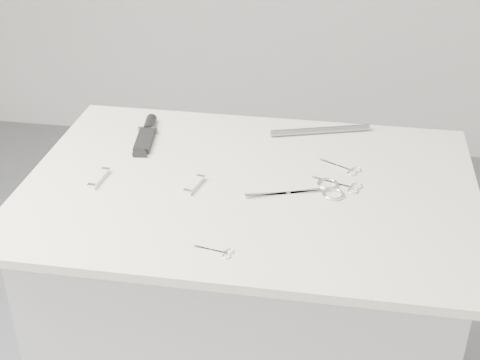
% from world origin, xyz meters
% --- Properties ---
extents(plinth, '(0.90, 0.60, 0.90)m').
position_xyz_m(plinth, '(0.00, 0.00, 0.45)').
color(plinth, '#B6B6B4').
rests_on(plinth, ground).
extents(display_board, '(1.00, 0.70, 0.02)m').
position_xyz_m(display_board, '(0.00, 0.00, 0.91)').
color(display_board, beige).
rests_on(display_board, plinth).
extents(large_shears, '(0.21, 0.12, 0.01)m').
position_xyz_m(large_shears, '(0.15, -0.01, 0.92)').
color(large_shears, silver).
rests_on(large_shears, display_board).
extents(embroidery_scissors_a, '(0.11, 0.06, 0.00)m').
position_xyz_m(embroidery_scissors_a, '(0.21, 0.02, 0.92)').
color(embroidery_scissors_a, silver).
rests_on(embroidery_scissors_a, display_board).
extents(embroidery_scissors_b, '(0.10, 0.07, 0.00)m').
position_xyz_m(embroidery_scissors_b, '(0.21, 0.10, 0.92)').
color(embroidery_scissors_b, silver).
rests_on(embroidery_scissors_b, display_board).
extents(tiny_scissors, '(0.08, 0.03, 0.00)m').
position_xyz_m(tiny_scissors, '(-0.02, -0.26, 0.92)').
color(tiny_scissors, silver).
rests_on(tiny_scissors, display_board).
extents(sheathed_knife, '(0.05, 0.19, 0.02)m').
position_xyz_m(sheathed_knife, '(-0.29, 0.19, 0.93)').
color(sheathed_knife, black).
rests_on(sheathed_knife, display_board).
extents(pocket_knife_a, '(0.02, 0.08, 0.01)m').
position_xyz_m(pocket_knife_a, '(-0.33, -0.04, 0.93)').
color(pocket_knife_a, silver).
rests_on(pocket_knife_a, display_board).
extents(pocket_knife_b, '(0.03, 0.08, 0.01)m').
position_xyz_m(pocket_knife_b, '(-0.12, -0.03, 0.92)').
color(pocket_knife_b, silver).
rests_on(pocket_knife_b, display_board).
extents(metal_rail, '(0.25, 0.09, 0.02)m').
position_xyz_m(metal_rail, '(0.14, 0.28, 0.93)').
color(metal_rail, gray).
rests_on(metal_rail, display_board).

